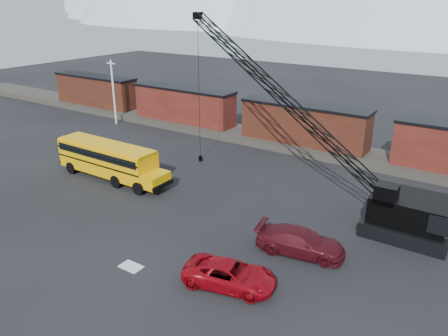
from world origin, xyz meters
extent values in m
plane|color=black|center=(0.00, 0.00, 0.00)|extent=(160.00, 160.00, 0.00)
cube|color=#423D36|center=(0.00, 22.00, 0.35)|extent=(120.00, 5.00, 0.70)
cube|color=#4E1F16|center=(-32.00, 22.00, 2.70)|extent=(13.50, 2.90, 4.00)
cube|color=black|center=(-32.00, 22.00, 4.75)|extent=(13.70, 3.10, 0.25)
cube|color=black|center=(-36.20, 22.00, 1.00)|extent=(2.20, 2.40, 0.60)
cube|color=black|center=(-27.80, 22.00, 1.00)|extent=(2.20, 2.40, 0.60)
cube|color=#451613|center=(-16.00, 22.00, 2.70)|extent=(13.50, 2.90, 4.00)
cube|color=black|center=(-16.00, 22.00, 4.75)|extent=(13.70, 3.10, 0.25)
cube|color=black|center=(-20.20, 22.00, 1.00)|extent=(2.20, 2.40, 0.60)
cube|color=black|center=(-11.80, 22.00, 1.00)|extent=(2.20, 2.40, 0.60)
cube|color=#4E1F16|center=(0.00, 22.00, 2.70)|extent=(13.50, 2.90, 4.00)
cube|color=black|center=(0.00, 22.00, 4.75)|extent=(13.70, 3.10, 0.25)
cube|color=black|center=(-4.20, 22.00, 1.00)|extent=(2.20, 2.40, 0.60)
cube|color=black|center=(4.20, 22.00, 1.00)|extent=(2.20, 2.40, 0.60)
cube|color=black|center=(11.80, 22.00, 1.00)|extent=(2.20, 2.40, 0.60)
cylinder|color=silver|center=(-24.00, 18.00, 4.00)|extent=(0.24, 0.24, 8.00)
cube|color=silver|center=(-24.00, 18.00, 7.60)|extent=(1.40, 0.12, 0.12)
cube|color=silver|center=(0.50, -4.00, 0.01)|extent=(1.40, 0.90, 0.02)
cube|color=#F2A705|center=(-11.17, 4.96, 1.80)|extent=(10.00, 2.50, 2.50)
cube|color=#F2A705|center=(-5.57, 4.96, 1.10)|extent=(1.60, 2.30, 1.10)
cube|color=#F2A705|center=(-11.17, 4.96, 3.10)|extent=(10.00, 2.30, 0.18)
cube|color=black|center=(-11.17, 3.70, 2.50)|extent=(9.60, 0.05, 0.65)
cube|color=black|center=(-11.17, 6.22, 2.50)|extent=(9.60, 0.05, 0.65)
cube|color=black|center=(-4.72, 4.96, 0.80)|extent=(0.15, 2.45, 0.35)
cube|color=black|center=(-16.22, 4.96, 0.80)|extent=(0.15, 2.50, 0.35)
cylinder|color=black|center=(-14.77, 3.81, 0.55)|extent=(1.10, 0.35, 1.10)
cylinder|color=black|center=(-14.77, 6.11, 0.55)|extent=(1.10, 0.35, 1.10)
cylinder|color=black|center=(-8.97, 3.81, 0.55)|extent=(1.10, 0.35, 1.10)
cylinder|color=black|center=(-8.97, 6.11, 0.55)|extent=(1.10, 0.35, 1.10)
cylinder|color=black|center=(-6.37, 3.81, 0.55)|extent=(1.10, 0.35, 1.10)
cylinder|color=black|center=(-6.37, 6.11, 0.55)|extent=(1.10, 0.35, 1.10)
imported|color=#9A0711|center=(6.44, -2.25, 0.73)|extent=(5.66, 3.58, 1.46)
imported|color=#490D14|center=(8.29, 3.04, 0.81)|extent=(5.90, 3.24, 1.62)
cube|color=black|center=(13.36, 7.63, 0.50)|extent=(5.50, 1.00, 1.00)
cube|color=black|center=(13.36, 10.83, 0.50)|extent=(5.50, 1.00, 1.00)
cube|color=black|center=(13.36, 9.23, 1.90)|extent=(4.80, 3.60, 1.80)
cube|color=black|center=(15.36, 9.23, 2.10)|extent=(1.20, 3.80, 1.20)
cube|color=black|center=(11.96, 8.03, 3.10)|extent=(1.40, 1.20, 1.30)
cube|color=black|center=(11.96, 7.48, 3.10)|extent=(1.20, 0.06, 0.90)
cube|color=black|center=(-6.75, 12.80, 13.60)|extent=(0.70, 0.50, 0.60)
cylinder|color=black|center=(-6.75, 12.80, 6.80)|extent=(0.04, 0.04, 13.30)
cube|color=black|center=(-6.75, 12.80, 0.35)|extent=(0.25, 0.25, 0.50)
camera|label=1|loc=(17.47, -19.40, 15.08)|focal=35.00mm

